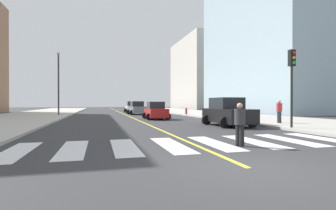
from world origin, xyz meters
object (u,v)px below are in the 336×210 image
object	(u,v)px
fire_hydrant	(186,111)
street_lamp	(58,78)
car_blue_fifth	(135,106)
car_gray_fourth	(137,108)
pedestrian_waiting_east	(279,110)
park_bench	(237,112)
car_black_nearest	(228,113)
car_white_third	(132,107)
traffic_light_near_corner	(292,73)
pedestrian_crossing	(240,122)
car_red_second	(156,111)

from	to	relation	value
fire_hydrant	street_lamp	size ratio (longest dim) A/B	0.11
car_blue_fifth	fire_hydrant	distance (m)	30.90
car_gray_fourth	pedestrian_waiting_east	bearing A→B (deg)	108.05
park_bench	car_black_nearest	bearing A→B (deg)	147.72
car_blue_fifth	park_bench	distance (m)	40.17
fire_hydrant	park_bench	bearing A→B (deg)	-75.76
car_white_third	pedestrian_waiting_east	size ratio (longest dim) A/B	2.57
traffic_light_near_corner	street_lamp	size ratio (longest dim) A/B	0.58
car_black_nearest	car_white_third	size ratio (longest dim) A/B	1.04
car_black_nearest	park_bench	distance (m)	8.36
traffic_light_near_corner	pedestrian_crossing	xyz separation A→B (m)	(-6.18, -4.49, -2.57)
fire_hydrant	traffic_light_near_corner	bearing A→B (deg)	-89.95
car_white_third	park_bench	bearing A→B (deg)	111.93
car_blue_fifth	street_lamp	xyz separation A→B (m)	(-13.60, -28.07, 3.93)
car_blue_fifth	street_lamp	bearing A→B (deg)	67.00
car_blue_fifth	fire_hydrant	size ratio (longest dim) A/B	5.32
car_black_nearest	traffic_light_near_corner	world-z (taller)	traffic_light_near_corner
car_black_nearest	pedestrian_waiting_east	bearing A→B (deg)	176.04
car_gray_fourth	street_lamp	xyz separation A→B (m)	(-10.31, -1.60, 4.01)
car_blue_fifth	street_lamp	world-z (taller)	street_lamp
park_bench	fire_hydrant	bearing A→B (deg)	16.00
car_white_third	traffic_light_near_corner	xyz separation A→B (m)	(5.77, -31.66, 2.56)
car_black_nearest	pedestrian_waiting_east	xyz separation A→B (m)	(4.16, -0.22, 0.15)
traffic_light_near_corner	pedestrian_waiting_east	xyz separation A→B (m)	(1.77, 3.38, -2.38)
pedestrian_waiting_east	street_lamp	size ratio (longest dim) A/B	0.21
car_white_third	traffic_light_near_corner	size ratio (longest dim) A/B	0.93
car_black_nearest	pedestrian_crossing	distance (m)	8.93
park_bench	fire_hydrant	world-z (taller)	park_bench
street_lamp	traffic_light_near_corner	bearing A→B (deg)	-53.82
car_red_second	car_gray_fourth	xyz separation A→B (m)	(-0.27, 11.42, 0.06)
car_blue_fifth	car_red_second	bearing A→B (deg)	88.29
car_red_second	traffic_light_near_corner	xyz separation A→B (m)	(5.74, -12.49, 2.64)
car_gray_fourth	car_blue_fifth	size ratio (longest dim) A/B	0.92
car_red_second	street_lamp	xyz separation A→B (m)	(-10.58, 9.82, 4.07)
traffic_light_near_corner	pedestrian_waiting_east	distance (m)	4.50
car_blue_fifth	traffic_light_near_corner	bearing A→B (deg)	95.94
car_red_second	pedestrian_crossing	size ratio (longest dim) A/B	2.45
car_white_third	street_lamp	xyz separation A→B (m)	(-10.55, -9.35, 3.99)
pedestrian_crossing	fire_hydrant	size ratio (longest dim) A/B	1.84
pedestrian_waiting_east	car_black_nearest	bearing A→B (deg)	-14.61
car_white_third	park_bench	world-z (taller)	car_white_third
car_red_second	fire_hydrant	distance (m)	9.13
car_red_second	car_gray_fourth	bearing A→B (deg)	-87.68
traffic_light_near_corner	car_white_third	bearing A→B (deg)	-79.67
car_red_second	car_blue_fifth	xyz separation A→B (m)	(3.02, 37.89, 0.14)
car_red_second	traffic_light_near_corner	bearing A→B (deg)	115.65
car_white_third	car_gray_fourth	size ratio (longest dim) A/B	1.01
car_white_third	park_bench	size ratio (longest dim) A/B	2.42
car_black_nearest	fire_hydrant	size ratio (longest dim) A/B	5.14
car_blue_fifth	fire_hydrant	bearing A→B (deg)	97.86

